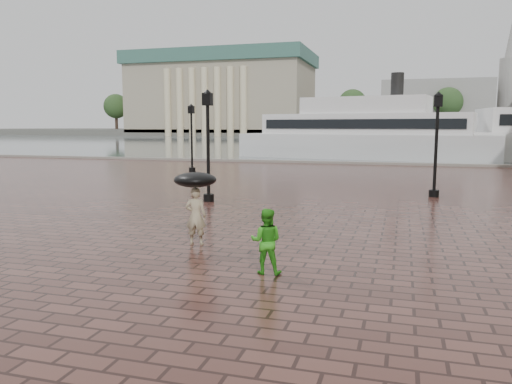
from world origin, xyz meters
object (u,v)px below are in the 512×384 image
(street_lamps, at_px, (341,140))
(child_pedestrian, at_px, (266,241))
(adult_pedestrian, at_px, (196,216))
(ferry_near, at_px, (365,134))

(street_lamps, height_order, child_pedestrian, street_lamps)
(adult_pedestrian, bearing_deg, child_pedestrian, 135.11)
(adult_pedestrian, height_order, child_pedestrian, adult_pedestrian)
(street_lamps, distance_m, ferry_near, 21.86)
(child_pedestrian, bearing_deg, street_lamps, -94.53)
(street_lamps, relative_size, child_pedestrian, 15.48)
(street_lamps, height_order, ferry_near, ferry_near)
(adult_pedestrian, bearing_deg, street_lamps, -103.80)
(adult_pedestrian, relative_size, ferry_near, 0.06)
(street_lamps, distance_m, adult_pedestrian, 14.88)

